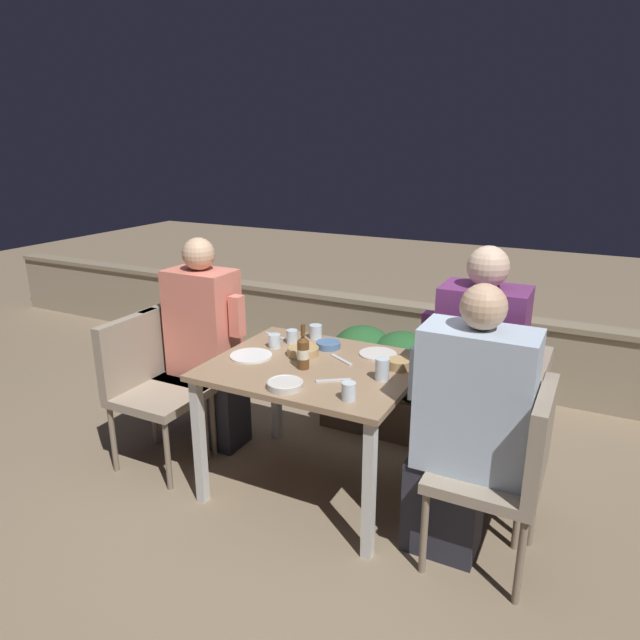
{
  "coord_description": "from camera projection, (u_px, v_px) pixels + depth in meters",
  "views": [
    {
      "loc": [
        1.25,
        -2.41,
        1.82
      ],
      "look_at": [
        0.0,
        0.06,
        0.94
      ],
      "focal_mm": 32.0,
      "sensor_mm": 36.0,
      "label": 1
    }
  ],
  "objects": [
    {
      "name": "bowl_2",
      "position": [
        399.0,
        363.0,
        2.86
      ],
      "size": [
        0.12,
        0.12,
        0.05
      ],
      "color": "tan",
      "rests_on": "dining_table"
    },
    {
      "name": "chair_left_near",
      "position": [
        146.0,
        377.0,
        3.26
      ],
      "size": [
        0.46,
        0.46,
        0.87
      ],
      "color": "gray",
      "rests_on": "ground_plane"
    },
    {
      "name": "beer_bottle",
      "position": [
        303.0,
        352.0,
        2.84
      ],
      "size": [
        0.06,
        0.06,
        0.23
      ],
      "color": "brown",
      "rests_on": "dining_table"
    },
    {
      "name": "plate_0",
      "position": [
        378.0,
        354.0,
        3.05
      ],
      "size": [
        0.2,
        0.2,
        0.01
      ],
      "color": "silver",
      "rests_on": "dining_table"
    },
    {
      "name": "person_coral_top",
      "position": [
        208.0,
        344.0,
        3.43
      ],
      "size": [
        0.48,
        0.26,
        1.29
      ],
      "color": "#282833",
      "rests_on": "ground_plane"
    },
    {
      "name": "fork_2",
      "position": [
        333.0,
        380.0,
        2.71
      ],
      "size": [
        0.15,
        0.11,
        0.01
      ],
      "color": "silver",
      "rests_on": "dining_table"
    },
    {
      "name": "chair_left_far",
      "position": [
        184.0,
        358.0,
        3.55
      ],
      "size": [
        0.46,
        0.46,
        0.87
      ],
      "color": "gray",
      "rests_on": "ground_plane"
    },
    {
      "name": "glass_cup_4",
      "position": [
        316.0,
        332.0,
        3.29
      ],
      "size": [
        0.07,
        0.07,
        0.08
      ],
      "color": "silver",
      "rests_on": "dining_table"
    },
    {
      "name": "glass_cup_3",
      "position": [
        349.0,
        391.0,
        2.51
      ],
      "size": [
        0.06,
        0.06,
        0.08
      ],
      "color": "silver",
      "rests_on": "dining_table"
    },
    {
      "name": "parapet_wall",
      "position": [
        415.0,
        340.0,
        4.53
      ],
      "size": [
        9.0,
        0.18,
        0.59
      ],
      "color": "gray",
      "rests_on": "ground_plane"
    },
    {
      "name": "ground_plane",
      "position": [
        315.0,
        486.0,
        3.14
      ],
      "size": [
        16.0,
        16.0,
        0.0
      ],
      "primitive_type": "plane",
      "color": "#847056"
    },
    {
      "name": "bowl_3",
      "position": [
        328.0,
        344.0,
        3.14
      ],
      "size": [
        0.13,
        0.13,
        0.04
      ],
      "color": "#4C709E",
      "rests_on": "dining_table"
    },
    {
      "name": "fork_1",
      "position": [
        275.0,
        336.0,
        3.33
      ],
      "size": [
        0.17,
        0.07,
        0.01
      ],
      "color": "silver",
      "rests_on": "dining_table"
    },
    {
      "name": "chair_right_near",
      "position": [
        510.0,
        462.0,
        2.4
      ],
      "size": [
        0.46,
        0.46,
        0.87
      ],
      "color": "gray",
      "rests_on": "ground_plane"
    },
    {
      "name": "fork_0",
      "position": [
        341.0,
        360.0,
        2.97
      ],
      "size": [
        0.16,
        0.1,
        0.01
      ],
      "color": "silver",
      "rests_on": "dining_table"
    },
    {
      "name": "person_blue_shirt",
      "position": [
        465.0,
        427.0,
        2.46
      ],
      "size": [
        0.52,
        0.26,
        1.28
      ],
      "color": "#282833",
      "rests_on": "ground_plane"
    },
    {
      "name": "person_purple_stripe",
      "position": [
        471.0,
        384.0,
        2.75
      ],
      "size": [
        0.48,
        0.26,
        1.37
      ],
      "color": "#282833",
      "rests_on": "ground_plane"
    },
    {
      "name": "bowl_0",
      "position": [
        303.0,
        350.0,
        3.04
      ],
      "size": [
        0.17,
        0.17,
        0.05
      ],
      "color": "tan",
      "rests_on": "dining_table"
    },
    {
      "name": "glass_cup_1",
      "position": [
        275.0,
        341.0,
        3.15
      ],
      "size": [
        0.07,
        0.07,
        0.08
      ],
      "color": "silver",
      "rests_on": "dining_table"
    },
    {
      "name": "dining_table",
      "position": [
        314.0,
        380.0,
        2.95
      ],
      "size": [
        1.03,
        0.86,
        0.72
      ],
      "color": "#937556",
      "rests_on": "ground_plane"
    },
    {
      "name": "glass_cup_0",
      "position": [
        292.0,
        337.0,
        3.21
      ],
      "size": [
        0.06,
        0.06,
        0.08
      ],
      "color": "silver",
      "rests_on": "dining_table"
    },
    {
      "name": "glass_cup_2",
      "position": [
        382.0,
        369.0,
        2.72
      ],
      "size": [
        0.07,
        0.07,
        0.11
      ],
      "color": "silver",
      "rests_on": "dining_table"
    },
    {
      "name": "planter_hedge",
      "position": [
        400.0,
        377.0,
        3.63
      ],
      "size": [
        0.97,
        0.47,
        0.67
      ],
      "color": "brown",
      "rests_on": "ground_plane"
    },
    {
      "name": "plate_1",
      "position": [
        251.0,
        356.0,
        3.02
      ],
      "size": [
        0.22,
        0.22,
        0.01
      ],
      "color": "white",
      "rests_on": "dining_table"
    },
    {
      "name": "chair_right_far",
      "position": [
        510.0,
        424.0,
        2.72
      ],
      "size": [
        0.46,
        0.46,
        0.87
      ],
      "color": "gray",
      "rests_on": "ground_plane"
    },
    {
      "name": "bowl_1",
      "position": [
        285.0,
        384.0,
        2.64
      ],
      "size": [
        0.17,
        0.17,
        0.03
      ],
      "color": "beige",
      "rests_on": "dining_table"
    }
  ]
}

